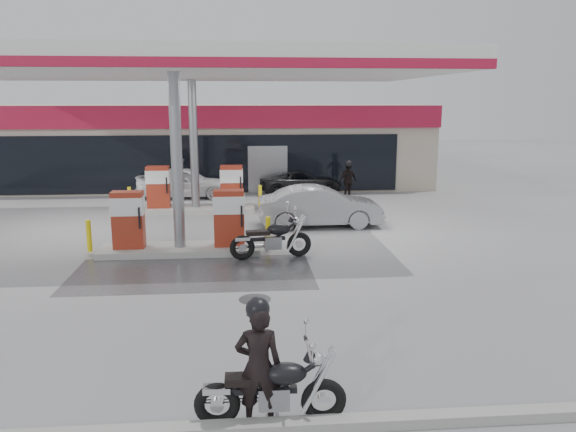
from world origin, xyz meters
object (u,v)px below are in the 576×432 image
at_px(main_motorcycle, 273,392).
at_px(parked_car_left, 46,178).
at_px(pump_island_far, 195,193).
at_px(attendant, 181,179).
at_px(parked_car_right, 301,182).
at_px(parked_motorcycle, 272,240).
at_px(sedan_white, 184,182).
at_px(biker_main, 258,366).
at_px(biker_walking, 348,181).
at_px(pump_island_near, 179,228).
at_px(hatchback_silver, 320,207).

xyz_separation_m(main_motorcycle, parked_car_left, (-9.50, 20.27, 0.20)).
distance_m(pump_island_far, parked_car_left, 9.19).
bearing_deg(attendant, pump_island_far, -146.57).
height_order(main_motorcycle, parked_car_left, parked_car_left).
bearing_deg(pump_island_far, parked_car_right, 41.42).
bearing_deg(parked_motorcycle, attendant, 101.20).
bearing_deg(parked_car_right, sedan_white, 88.64).
relative_size(pump_island_far, parked_motorcycle, 2.26).
distance_m(biker_main, biker_walking, 17.58).
bearing_deg(sedan_white, biker_walking, -97.27).
bearing_deg(biker_main, parked_car_right, -97.35).
distance_m(pump_island_near, pump_island_far, 6.00).
relative_size(pump_island_far, main_motorcycle, 2.52).
height_order(attendant, biker_walking, attendant).
distance_m(main_motorcycle, attendant, 17.79).
bearing_deg(parked_motorcycle, parked_car_left, 120.76).
relative_size(biker_main, parked_car_right, 0.44).
relative_size(parked_motorcycle, attendant, 1.25).
bearing_deg(biker_walking, hatchback_silver, -144.19).
height_order(hatchback_silver, biker_walking, biker_walking).
relative_size(sedan_white, biker_walking, 2.55).
xyz_separation_m(main_motorcycle, hatchback_silver, (2.33, 11.80, 0.22)).
height_order(hatchback_silver, parked_car_left, hatchback_silver).
distance_m(parked_motorcycle, parked_car_left, 15.79).
bearing_deg(hatchback_silver, parked_car_left, 54.04).
distance_m(pump_island_near, parked_motorcycle, 2.70).
relative_size(pump_island_far, biker_walking, 3.20).
bearing_deg(pump_island_near, parked_car_right, 65.61).
xyz_separation_m(pump_island_far, sedan_white, (-0.75, 3.20, -0.01)).
xyz_separation_m(biker_main, hatchback_silver, (2.52, 11.80, -0.15)).
height_order(pump_island_far, attendant, attendant).
xyz_separation_m(hatchback_silver, parked_car_right, (0.09, 7.00, -0.16)).
height_order(sedan_white, attendant, attendant).
distance_m(sedan_white, parked_car_right, 5.35).
bearing_deg(parked_motorcycle, pump_island_near, 154.66).
distance_m(sedan_white, parked_car_left, 7.01).
bearing_deg(pump_island_far, parked_car_left, 143.46).
relative_size(parked_motorcycle, biker_walking, 1.42).
distance_m(pump_island_near, parked_car_right, 10.98).
height_order(main_motorcycle, attendant, attendant).
relative_size(main_motorcycle, hatchback_silver, 0.49).
bearing_deg(biker_main, sedan_white, -81.00).
height_order(main_motorcycle, parked_motorcycle, parked_motorcycle).
distance_m(biker_main, sedan_white, 18.20).
bearing_deg(sedan_white, main_motorcycle, -170.26).
bearing_deg(main_motorcycle, pump_island_far, 98.77).
xyz_separation_m(main_motorcycle, parked_motorcycle, (0.46, 8.01, 0.05)).
bearing_deg(hatchback_silver, attendant, 42.08).
xyz_separation_m(sedan_white, parked_car_right, (5.28, 0.80, -0.16)).
xyz_separation_m(parked_car_right, biker_walking, (1.87, -1.80, 0.27)).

